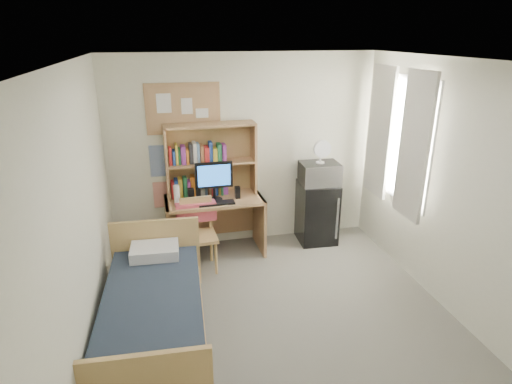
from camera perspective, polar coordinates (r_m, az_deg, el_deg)
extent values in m
cube|color=slate|center=(4.56, 3.93, -17.86)|extent=(3.60, 4.20, 0.02)
cube|color=white|center=(3.59, 4.97, 16.93)|extent=(3.60, 4.20, 0.02)
cube|color=white|center=(5.82, -1.64, 5.35)|extent=(3.60, 0.04, 2.60)
cube|color=white|center=(3.81, -22.59, -4.69)|extent=(0.04, 4.20, 2.60)
cube|color=white|center=(4.72, 25.79, -0.41)|extent=(0.04, 4.20, 2.60)
cube|color=white|center=(5.55, 18.39, 6.75)|extent=(0.10, 1.40, 1.70)
cube|color=silver|center=(5.21, 20.31, 5.66)|extent=(0.04, 0.55, 1.70)
cube|color=silver|center=(5.87, 16.18, 7.69)|extent=(0.04, 0.55, 1.70)
cube|color=tan|center=(5.58, -9.69, 10.93)|extent=(0.94, 0.03, 0.64)
cube|color=#264E9B|center=(5.73, -12.50, 4.08)|extent=(0.30, 0.01, 0.42)
cube|color=red|center=(5.87, -12.16, -0.32)|extent=(0.28, 0.01, 0.36)
cube|color=tan|center=(5.75, -5.47, -4.54)|extent=(1.28, 0.66, 0.79)
cube|color=tan|center=(5.35, -7.57, -5.88)|extent=(0.48, 0.48, 0.92)
cube|color=black|center=(6.12, 8.13, -2.68)|extent=(0.53, 0.53, 0.87)
cube|color=#1B2431|center=(4.37, -13.45, -16.00)|extent=(1.04, 1.94, 0.52)
cube|color=tan|center=(5.59, -6.01, 4.24)|extent=(1.17, 0.32, 0.95)
cube|color=black|center=(5.45, -5.60, 1.39)|extent=(0.48, 0.05, 0.51)
cube|color=black|center=(5.41, -5.28, -1.50)|extent=(0.46, 0.16, 0.02)
cube|color=black|center=(5.48, -8.64, -0.46)|extent=(0.08, 0.08, 0.19)
cube|color=black|center=(5.56, -2.49, -0.06)|extent=(0.07, 0.07, 0.16)
cylinder|color=white|center=(5.42, -10.51, -0.42)|extent=(0.08, 0.08, 0.26)
cube|color=#CF4E5F|center=(5.43, -8.00, -2.59)|extent=(0.51, 0.18, 0.24)
cube|color=#BABABF|center=(5.90, 8.47, 2.46)|extent=(0.53, 0.41, 0.30)
cylinder|color=white|center=(5.82, 8.62, 5.22)|extent=(0.24, 0.24, 0.29)
cube|color=white|center=(4.84, -13.35, -7.66)|extent=(0.53, 0.38, 0.12)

